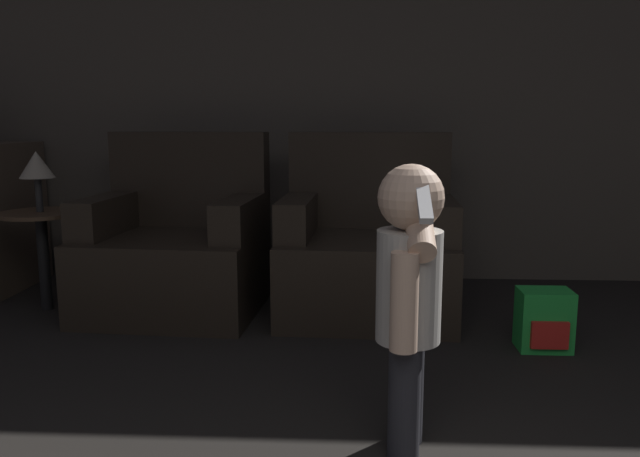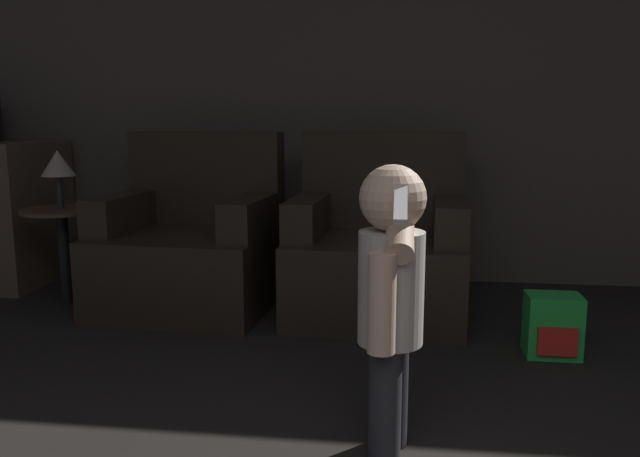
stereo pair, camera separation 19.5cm
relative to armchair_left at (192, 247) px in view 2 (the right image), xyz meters
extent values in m
cube|color=#51493F|center=(1.00, 0.76, 0.97)|extent=(8.40, 0.05, 2.60)
cube|color=black|center=(0.00, -0.06, -0.12)|extent=(0.94, 0.85, 0.42)
cube|color=black|center=(0.02, 0.26, 0.36)|extent=(0.90, 0.22, 0.53)
cube|color=black|center=(-0.37, -0.03, 0.19)|extent=(0.20, 0.64, 0.20)
cube|color=black|center=(0.36, -0.08, 0.19)|extent=(0.20, 0.64, 0.20)
cube|color=black|center=(1.02, -0.06, -0.12)|extent=(0.92, 0.83, 0.42)
cube|color=black|center=(1.03, 0.26, 0.36)|extent=(0.89, 0.20, 0.53)
cube|color=black|center=(0.66, -0.04, 0.19)|extent=(0.19, 0.64, 0.20)
cube|color=black|center=(1.38, -0.07, 0.19)|extent=(0.19, 0.64, 0.20)
cylinder|color=#28282D|center=(1.12, -1.39, -0.15)|extent=(0.10, 0.10, 0.36)
cylinder|color=#28282D|center=(1.10, -1.49, -0.15)|extent=(0.10, 0.10, 0.36)
cylinder|color=#B7B2A8|center=(1.11, -1.44, 0.20)|extent=(0.20, 0.20, 0.34)
sphere|color=beige|center=(1.11, -1.44, 0.46)|extent=(0.20, 0.20, 0.20)
cylinder|color=beige|center=(1.09, -1.56, 0.18)|extent=(0.08, 0.08, 0.28)
cylinder|color=beige|center=(1.13, -1.44, 0.40)|extent=(0.08, 0.29, 0.21)
cube|color=white|center=(1.13, -1.56, 0.47)|extent=(0.04, 0.16, 0.10)
cube|color=green|center=(1.80, -0.53, -0.19)|extent=(0.23, 0.16, 0.27)
cube|color=red|center=(1.80, -0.62, -0.23)|extent=(0.16, 0.02, 0.12)
cylinder|color=black|center=(-0.72, -0.06, -0.07)|extent=(0.06, 0.06, 0.52)
cylinder|color=#4C3826|center=(-0.72, -0.06, 0.20)|extent=(0.43, 0.43, 0.02)
cylinder|color=#262626|center=(-0.72, -0.06, 0.30)|extent=(0.04, 0.04, 0.18)
cone|color=#9E937F|center=(-0.72, -0.06, 0.46)|extent=(0.18, 0.18, 0.14)
camera|label=1|loc=(0.94, -3.25, 0.68)|focal=35.00mm
camera|label=2|loc=(1.13, -3.24, 0.68)|focal=35.00mm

